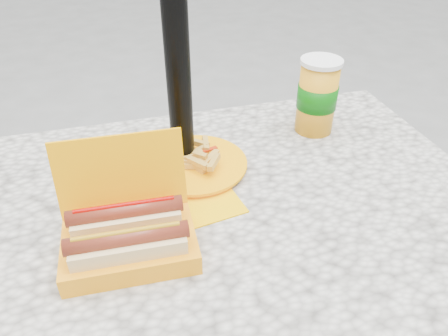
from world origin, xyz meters
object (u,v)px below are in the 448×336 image
object	(u,v)px
soda_cup	(317,96)
fries_plate	(194,165)
hotdog_box	(128,234)
umbrella_pole	(174,4)

from	to	relation	value
soda_cup	fries_plate	bearing A→B (deg)	-164.14
soda_cup	hotdog_box	bearing A→B (deg)	-147.96
fries_plate	soda_cup	size ratio (longest dim) A/B	1.73
hotdog_box	fries_plate	distance (m)	0.27
umbrella_pole	fries_plate	world-z (taller)	umbrella_pole
hotdog_box	soda_cup	bearing A→B (deg)	34.39
fries_plate	soda_cup	world-z (taller)	soda_cup
umbrella_pole	hotdog_box	xyz separation A→B (m)	(-0.14, -0.24, -0.31)
hotdog_box	soda_cup	world-z (taller)	soda_cup
umbrella_pole	soda_cup	bearing A→B (deg)	10.93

